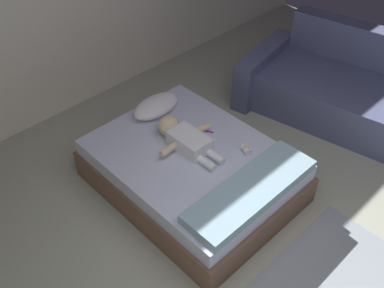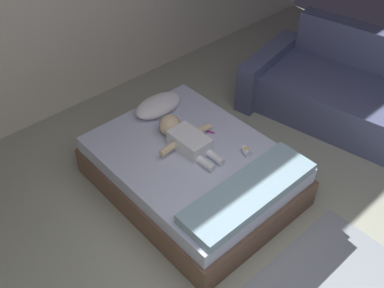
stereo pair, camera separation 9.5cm
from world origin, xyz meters
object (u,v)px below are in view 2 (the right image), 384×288
bed (192,171)px  baby_bottle (246,151)px  baby (184,137)px  toothbrush (205,131)px  pillow (158,105)px  couch (353,95)px

bed → baby_bottle: baby_bottle is taller
baby → baby_bottle: (0.30, -0.44, -0.04)m
baby → toothbrush: baby is taller
pillow → couch: (1.79, -0.97, -0.21)m
bed → baby: 0.32m
pillow → baby: size_ratio=0.70×
baby_bottle → couch: bearing=-1.5°
baby → baby_bottle: size_ratio=6.17×
bed → toothbrush: (0.28, 0.13, 0.22)m
pillow → toothbrush: pillow is taller
couch → baby_bottle: bearing=178.5°
couch → pillow: bearing=151.4°
toothbrush → baby: bearing=-179.6°
bed → baby_bottle: bearing=-43.0°
toothbrush → couch: bearing=-16.3°
couch → bed: bearing=169.8°
baby → baby_bottle: bearing=-55.4°
pillow → couch: couch is taller
baby → couch: 1.98m
toothbrush → baby_bottle: size_ratio=1.40×
pillow → toothbrush: (0.13, -0.49, -0.07)m
couch → toothbrush: bearing=163.7°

